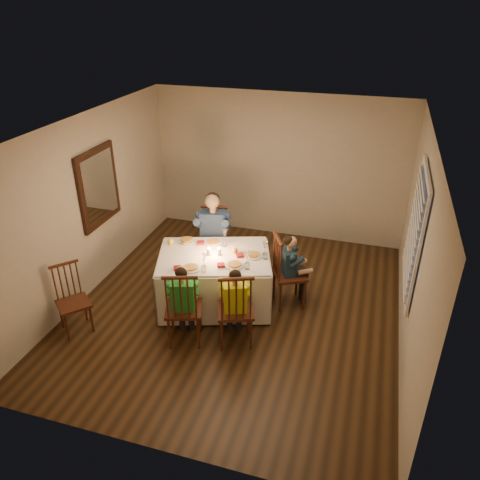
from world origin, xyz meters
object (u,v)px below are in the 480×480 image
(adult, at_px, (214,272))
(child_teal, at_px, (288,302))
(chair_adult, at_px, (214,272))
(child_green, at_px, (186,339))
(child_yellow, at_px, (235,340))
(chair_near_left, at_px, (186,339))
(serving_bowl, at_px, (187,241))
(chair_extra, at_px, (79,329))
(chair_end, at_px, (288,302))
(dining_table, at_px, (214,269))
(chair_near_right, at_px, (235,340))

(adult, xyz_separation_m, child_teal, (1.31, -0.47, 0.00))
(chair_adult, bearing_deg, adult, 0.00)
(adult, relative_size, child_green, 1.23)
(chair_adult, xyz_separation_m, adult, (0.00, 0.00, 0.00))
(chair_adult, xyz_separation_m, child_yellow, (0.83, -1.51, 0.00))
(chair_near_left, bearing_deg, serving_bowl, -87.82)
(chair_extra, bearing_deg, chair_end, -19.86)
(adult, distance_m, child_yellow, 1.72)
(dining_table, height_order, chair_extra, dining_table)
(dining_table, bearing_deg, chair_extra, -162.40)
(adult, distance_m, child_green, 1.68)
(chair_end, relative_size, adult, 0.80)
(child_yellow, bearing_deg, chair_near_left, -7.20)
(chair_extra, distance_m, adult, 2.29)
(chair_extra, xyz_separation_m, child_teal, (2.59, 1.44, 0.00))
(chair_near_right, height_order, adult, adult)
(dining_table, xyz_separation_m, chair_near_right, (0.53, -0.72, -0.58))
(adult, xyz_separation_m, child_green, (0.20, -1.67, 0.00))
(chair_extra, distance_m, child_green, 1.49)
(child_green, height_order, serving_bowl, serving_bowl)
(chair_adult, xyz_separation_m, chair_extra, (-1.27, -1.90, 0.00))
(dining_table, height_order, chair_adult, dining_table)
(chair_near_right, distance_m, adult, 1.72)
(chair_adult, bearing_deg, dining_table, -80.36)
(adult, relative_size, serving_bowl, 6.54)
(chair_near_left, relative_size, child_yellow, 1.00)
(chair_near_left, height_order, child_yellow, same)
(dining_table, xyz_separation_m, child_teal, (1.02, 0.32, -0.58))
(chair_near_right, xyz_separation_m, child_teal, (0.49, 1.04, 0.00))
(dining_table, distance_m, child_yellow, 1.06)
(dining_table, xyz_separation_m, child_green, (-0.10, -0.88, -0.58))
(chair_end, height_order, child_teal, chair_end)
(chair_near_right, xyz_separation_m, chair_end, (0.49, 1.04, 0.00))
(child_green, bearing_deg, serving_bowl, -87.82)
(chair_adult, xyz_separation_m, child_teal, (1.31, -0.47, 0.00))
(chair_end, distance_m, child_green, 1.64)
(chair_end, height_order, serving_bowl, serving_bowl)
(chair_near_left, height_order, chair_extra, chair_near_left)
(adult, bearing_deg, chair_extra, -134.68)
(child_teal, bearing_deg, chair_near_left, 109.84)
(chair_near_right, distance_m, child_green, 0.65)
(dining_table, xyz_separation_m, chair_adult, (-0.30, 0.79, -0.58))
(chair_near_left, bearing_deg, child_yellow, 176.52)
(chair_near_left, height_order, chair_end, same)
(dining_table, relative_size, serving_bowl, 8.64)
(dining_table, xyz_separation_m, serving_bowl, (-0.50, 0.22, 0.26))
(child_green, bearing_deg, chair_near_right, 176.52)
(child_teal, bearing_deg, child_yellow, 127.74)
(dining_table, xyz_separation_m, chair_end, (1.02, 0.32, -0.58))
(chair_end, bearing_deg, chair_adult, 43.35)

